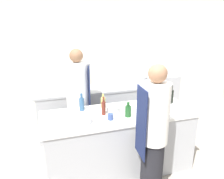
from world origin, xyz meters
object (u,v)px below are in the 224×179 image
(bottle_sauce, at_px, (104,108))
(stockpot, at_px, (141,80))
(bottle_olive_oil, at_px, (103,102))
(bowl_mixing_large, at_px, (155,108))
(chef_at_prep_near, at_px, (153,135))
(bottle_wine, at_px, (128,111))
(bowl_ceramic_blue, at_px, (113,109))
(chef_at_stove, at_px, (79,102))
(bottle_vinegar, at_px, (82,104))
(cup, at_px, (111,117))
(oven_range, at_px, (158,94))
(bowl_prep_small, at_px, (84,120))
(bottle_cooking_oil, at_px, (171,96))

(bottle_sauce, bearing_deg, stockpot, 47.29)
(bottle_olive_oil, height_order, bowl_mixing_large, bottle_olive_oil)
(chef_at_prep_near, relative_size, stockpot, 6.47)
(bottle_wine, height_order, bowl_ceramic_blue, bottle_wine)
(chef_at_stove, height_order, bottle_vinegar, chef_at_stove)
(bowl_mixing_large, height_order, cup, cup)
(bottle_olive_oil, bearing_deg, stockpot, 42.28)
(bowl_mixing_large, relative_size, cup, 1.98)
(oven_range, relative_size, bowl_prep_small, 4.85)
(bottle_vinegar, bearing_deg, bowl_ceramic_blue, -23.96)
(chef_at_stove, xyz_separation_m, bottle_wine, (0.55, -0.87, 0.12))
(oven_range, xyz_separation_m, chef_at_stove, (-2.09, -1.03, 0.40))
(chef_at_stove, bearing_deg, bottle_sauce, 32.03)
(bottle_sauce, distance_m, cup, 0.21)
(bottle_wine, bearing_deg, chef_at_prep_near, -76.68)
(oven_range, bearing_deg, bottle_cooking_oil, -113.04)
(bottle_wine, bearing_deg, bowl_mixing_large, 9.37)
(bottle_sauce, bearing_deg, chef_at_stove, 109.19)
(chef_at_prep_near, height_order, bottle_cooking_oil, chef_at_prep_near)
(chef_at_stove, xyz_separation_m, bottle_cooking_oil, (1.41, -0.58, 0.15))
(bottle_vinegar, bearing_deg, cup, -54.62)
(oven_range, relative_size, bowl_mixing_large, 5.76)
(oven_range, height_order, cup, cup)
(bottle_vinegar, xyz_separation_m, bottle_wine, (0.58, -0.41, -0.02))
(bottle_wine, height_order, stockpot, bottle_wine)
(chef_at_prep_near, xyz_separation_m, bottle_vinegar, (-0.70, 0.93, 0.14))
(bowl_prep_small, bearing_deg, bowl_mixing_large, 4.34)
(bowl_prep_small, distance_m, stockpot, 2.04)
(bowl_prep_small, relative_size, stockpot, 0.74)
(chef_at_prep_near, relative_size, bottle_sauce, 6.63)
(stockpot, bearing_deg, bowl_prep_small, -135.86)
(bottle_olive_oil, height_order, bottle_cooking_oil, bottle_cooking_oil)
(bottle_olive_oil, relative_size, cup, 2.54)
(chef_at_stove, height_order, bottle_olive_oil, chef_at_stove)
(oven_range, bearing_deg, bowl_ceramic_blue, -135.26)
(bowl_mixing_large, bearing_deg, chef_at_stove, 142.31)
(cup, bearing_deg, bowl_prep_small, 176.44)
(bowl_mixing_large, bearing_deg, oven_range, 59.48)
(bottle_olive_oil, bearing_deg, bottle_vinegar, -177.73)
(bottle_wine, relative_size, bowl_mixing_large, 1.25)
(bottle_cooking_oil, bearing_deg, bowl_prep_small, -168.82)
(bowl_mixing_large, distance_m, bowl_prep_small, 1.09)
(oven_range, height_order, bowl_ceramic_blue, bowl_ceramic_blue)
(bowl_ceramic_blue, height_order, stockpot, stockpot)
(bowl_ceramic_blue, bearing_deg, stockpot, 50.26)
(bottle_vinegar, xyz_separation_m, bowl_prep_small, (-0.04, -0.42, -0.07))
(bowl_mixing_large, bearing_deg, bottle_cooking_oil, 28.34)
(bottle_vinegar, bearing_deg, bottle_sauce, -42.51)
(chef_at_stove, bearing_deg, bottle_wine, 45.32)
(chef_at_stove, bearing_deg, cup, 30.68)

